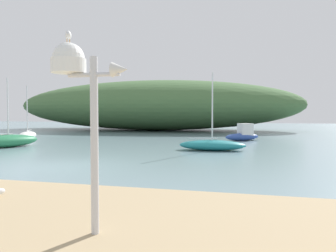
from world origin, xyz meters
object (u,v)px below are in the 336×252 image
at_px(mast_structure, 76,76).
at_px(seagull_on_radar, 68,35).
at_px(sailboat_far_right, 8,141).
at_px(sailboat_outer_mooring, 28,135).
at_px(motorboat_off_point, 243,135).
at_px(sailboat_west_reach, 212,145).

bearing_deg(mast_structure, seagull_on_radar, 174.94).
distance_m(seagull_on_radar, sailboat_far_right, 16.53).
xyz_separation_m(seagull_on_radar, sailboat_outer_mooring, (-14.05, 17.12, -2.89)).
height_order(mast_structure, sailboat_far_right, sailboat_far_right).
xyz_separation_m(mast_structure, sailboat_far_right, (-11.38, 11.79, -2.21)).
distance_m(motorboat_off_point, sailboat_outer_mooring, 16.78).
bearing_deg(motorboat_off_point, mast_structure, -96.64).
xyz_separation_m(mast_structure, sailboat_outer_mooring, (-14.18, 17.13, -2.26)).
height_order(mast_structure, seagull_on_radar, seagull_on_radar).
relative_size(mast_structure, seagull_on_radar, 11.30).
bearing_deg(sailboat_far_right, mast_structure, -46.02).
distance_m(sailboat_far_right, motorboat_off_point, 16.01).
distance_m(sailboat_far_right, sailboat_outer_mooring, 6.04).
xyz_separation_m(sailboat_far_right, sailboat_west_reach, (12.10, 1.31, -0.09)).
bearing_deg(seagull_on_radar, sailboat_outer_mooring, 129.38).
relative_size(seagull_on_radar, sailboat_outer_mooring, 0.06).
bearing_deg(sailboat_outer_mooring, motorboat_off_point, 10.05).
xyz_separation_m(sailboat_west_reach, motorboat_off_point, (1.61, 6.97, 0.15)).
bearing_deg(motorboat_off_point, seagull_on_radar, -97.01).
bearing_deg(sailboat_west_reach, sailboat_far_right, -173.83).
height_order(mast_structure, sailboat_west_reach, sailboat_west_reach).
relative_size(sailboat_west_reach, sailboat_outer_mooring, 1.00).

